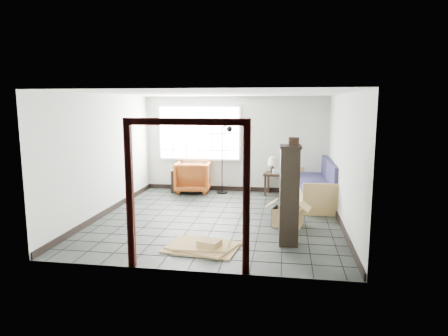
% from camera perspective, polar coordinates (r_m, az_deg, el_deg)
% --- Properties ---
extents(ground, '(5.50, 5.50, 0.00)m').
position_cam_1_polar(ground, '(8.53, -0.75, -7.15)').
color(ground, black).
rests_on(ground, ground).
extents(room_shell, '(5.02, 5.52, 2.61)m').
position_cam_1_polar(room_shell, '(8.25, -0.75, 4.18)').
color(room_shell, beige).
rests_on(room_shell, ground).
extents(window_panel, '(2.32, 0.08, 1.52)m').
position_cam_1_polar(window_panel, '(11.06, -3.55, 5.01)').
color(window_panel, silver).
rests_on(window_panel, ground).
extents(doorway_trim, '(1.80, 0.08, 2.20)m').
position_cam_1_polar(doorway_trim, '(5.63, -5.37, -1.24)').
color(doorway_trim, '#390F0C').
rests_on(doorway_trim, ground).
extents(futon_sofa, '(0.99, 2.38, 1.04)m').
position_cam_1_polar(futon_sofa, '(9.97, 13.59, -2.79)').
color(futon_sofa, '#A08648').
rests_on(futon_sofa, ground).
extents(armchair, '(0.96, 0.91, 0.93)m').
position_cam_1_polar(armchair, '(10.93, -4.40, -1.04)').
color(armchair, '#8E4614').
rests_on(armchair, ground).
extents(side_table, '(0.61, 0.61, 0.59)m').
position_cam_1_polar(side_table, '(10.65, 7.29, -1.25)').
color(side_table, black).
rests_on(side_table, ground).
extents(table_lamp, '(0.36, 0.36, 0.42)m').
position_cam_1_polar(table_lamp, '(10.59, 6.97, 0.87)').
color(table_lamp, black).
rests_on(table_lamp, side_table).
extents(projector, '(0.36, 0.32, 0.11)m').
position_cam_1_polar(projector, '(10.62, 7.69, -0.41)').
color(projector, silver).
rests_on(projector, side_table).
extents(floor_lamp, '(0.51, 0.48, 1.91)m').
position_cam_1_polar(floor_lamp, '(10.59, 0.22, 1.68)').
color(floor_lamp, black).
rests_on(floor_lamp, ground).
extents(console_shelf, '(0.84, 0.50, 0.61)m').
position_cam_1_polar(console_shelf, '(11.01, -5.51, -1.82)').
color(console_shelf, black).
rests_on(console_shelf, ground).
extents(tall_shelf, '(0.38, 0.48, 1.71)m').
position_cam_1_polar(tall_shelf, '(6.88, 9.29, -3.75)').
color(tall_shelf, black).
rests_on(tall_shelf, ground).
extents(pot, '(0.18, 0.18, 0.13)m').
position_cam_1_polar(pot, '(6.75, 9.95, 3.78)').
color(pot, black).
rests_on(pot, tall_shelf).
extents(open_box, '(0.95, 0.60, 0.50)m').
position_cam_1_polar(open_box, '(8.07, 9.05, -6.88)').
color(open_box, '#9C824B').
rests_on(open_box, ground).
extents(cardboard_pile, '(1.29, 1.07, 0.17)m').
position_cam_1_polar(cardboard_pile, '(6.81, -2.99, -11.03)').
color(cardboard_pile, '#9C824B').
rests_on(cardboard_pile, ground).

